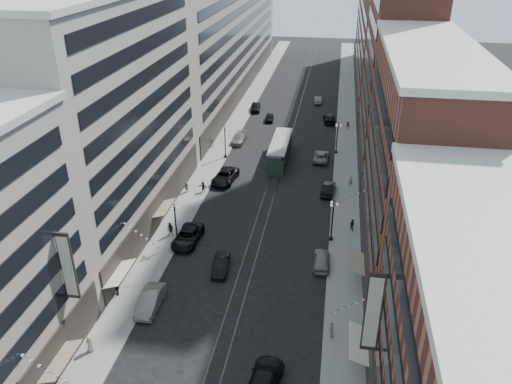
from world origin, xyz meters
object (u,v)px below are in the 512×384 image
Objects in this scene: lamppost_sw_mid at (225,141)px; streetcar at (280,151)px; lamppost_se_mid at (337,137)px; pedestrian_5 at (203,187)px; car_1 at (150,300)px; car_2 at (188,237)px; car_7 at (225,176)px; pedestrian_7 at (352,225)px; pedestrian_extra_1 at (116,287)px; car_10 at (328,189)px; lamppost_se_far at (332,219)px; pedestrian_extra_0 at (186,187)px; pedestrian_6 at (213,142)px; car_6 at (264,381)px; lamppost_sw_far at (176,223)px; pedestrian_4 at (331,330)px; pedestrian_1 at (90,343)px; car_9 at (255,107)px; car_5 at (221,264)px; car_8 at (239,138)px; car_14 at (318,100)px; car_13 at (270,118)px; pedestrian_9 at (348,126)px; car_4 at (321,260)px; car_11 at (321,156)px; pedestrian_8 at (350,181)px; pedestrian_2 at (170,229)px.

lamppost_sw_mid is 0.43× the size of streetcar.
lamppost_se_mid is 26.17m from pedestrian_5.
lamppost_se_mid is at bearing 66.04° from car_1.
car_2 is 0.94× the size of car_7.
pedestrian_7 is 0.85× the size of pedestrian_extra_1.
car_10 is at bearing 27.15° from pedestrian_5.
pedestrian_extra_0 is (-21.21, 9.51, -2.17)m from lamppost_se_far.
car_1 is at bearing 95.16° from pedestrian_6.
car_6 is at bearing 89.14° from car_10.
lamppost_sw_far reaches higher than car_10.
lamppost_sw_mid reaches higher than car_1.
lamppost_sw_mid is 44.21m from pedestrian_4.
car_6 is at bearing 157.73° from pedestrian_1.
pedestrian_extra_1 is (-4.39, -11.06, 0.23)m from car_2.
car_9 is at bearing 130.00° from lamppost_se_mid.
car_5 is (5.61, 7.33, -0.10)m from car_1.
car_9 is (-1.13, 34.88, -0.02)m from car_7.
lamppost_se_mid reaches higher than pedestrian_1.
car_8 reaches higher than car_14.
lamppost_se_far is at bearing -149.97° from pedestrian_1.
car_5 is at bearing 62.84° from pedestrian_extra_0.
pedestrian_5 is (-5.12, -33.06, 0.27)m from car_13.
lamppost_sw_far and lamppost_sw_mid have the same top height.
pedestrian_4 is at bearing -54.65° from car_7.
car_10 is at bearing 134.09° from pedestrian_extra_0.
lamppost_se_mid is at bearing -104.90° from pedestrian_9.
car_14 is 2.47× the size of pedestrian_extra_1.
pedestrian_1 is (-19.89, -16.70, 0.20)m from car_4.
car_13 is (2.77, 28.91, -0.19)m from car_7.
lamppost_se_far is 23.55m from car_1.
car_2 is at bearing 49.32° from car_10.
car_8 is at bearing 93.24° from car_2.
pedestrian_6 is at bearing -5.11° from car_11.
car_11 is 1.19× the size of car_14.
pedestrian_extra_1 is (-22.21, 2.59, 0.01)m from pedestrian_4.
lamppost_sw_mid reaches higher than pedestrian_8.
lamppost_sw_mid is at bearing 90.00° from lamppost_sw_far.
pedestrian_7 is at bearing 31.37° from car_5.
car_11 is at bearing -7.94° from pedestrian_4.
pedestrian_extra_1 reaches higher than car_5.
pedestrian_4 reaches higher than car_7.
pedestrian_9 is at bearing 178.07° from pedestrian_extra_0.
streetcar is 2.53× the size of car_9.
lamppost_se_far reaches higher than streetcar.
pedestrian_4 is 29.60m from car_10.
car_9 is (-12.84, 72.69, -0.03)m from car_6.
lamppost_sw_far is 1.14× the size of car_10.
car_8 is at bearing 88.08° from car_1.
pedestrian_extra_0 is at bearing 126.32° from pedestrian_extra_1.
pedestrian_1 is 19.85m from pedestrian_2.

